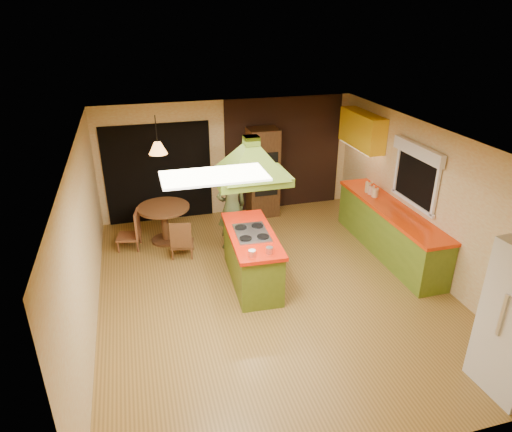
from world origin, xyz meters
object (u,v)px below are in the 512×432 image
object	(u,v)px
man	(232,207)
canister_large	(369,187)
kitchen_island	(252,257)
wall_oven	(263,172)
dining_table	(164,217)

from	to	relation	value
man	canister_large	distance (m)	2.72
kitchen_island	canister_large	xyz separation A→B (m)	(2.66, 1.08, 0.57)
man	kitchen_island	bearing A→B (deg)	75.94
kitchen_island	man	bearing A→B (deg)	95.16
wall_oven	canister_large	size ratio (longest dim) A/B	9.47
man	dining_table	bearing A→B (deg)	-42.46
kitchen_island	canister_large	bearing A→B (deg)	25.01
man	canister_large	size ratio (longest dim) A/B	8.23
wall_oven	canister_large	world-z (taller)	wall_oven
canister_large	man	bearing A→B (deg)	176.50
kitchen_island	canister_large	world-z (taller)	canister_large
dining_table	man	bearing A→B (deg)	-26.10
wall_oven	kitchen_island	bearing A→B (deg)	-109.58
wall_oven	canister_large	xyz separation A→B (m)	(1.71, -1.55, 0.06)
kitchen_island	wall_oven	xyz separation A→B (m)	(0.95, 2.63, 0.51)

